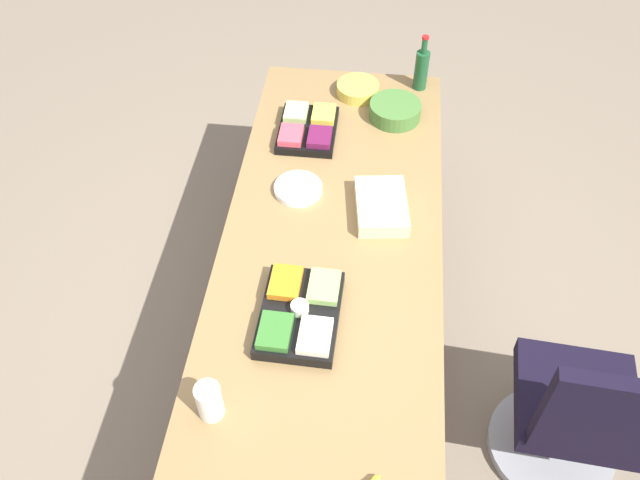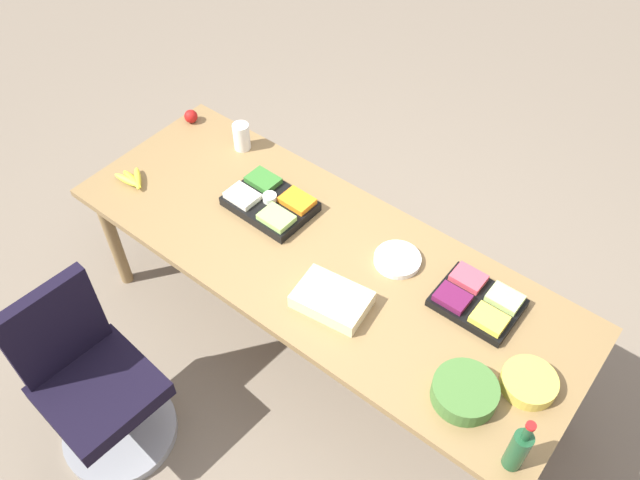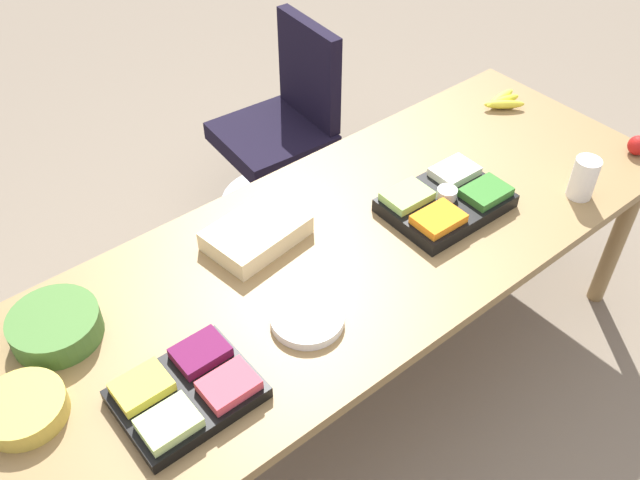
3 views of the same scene
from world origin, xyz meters
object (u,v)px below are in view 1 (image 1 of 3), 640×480
conference_table (331,256)px  paper_plate_stack (298,189)px  chip_bowl (358,89)px  veggie_tray (300,313)px  mayo_jar (209,401)px  fruit_platter (308,128)px  office_chair (573,421)px  wine_bottle (421,68)px  sheet_cake (381,206)px  salad_bowl (395,111)px

conference_table → paper_plate_stack: (-0.31, -0.18, 0.08)m
conference_table → chip_bowl: size_ratio=11.44×
veggie_tray → mayo_jar: (0.43, -0.25, 0.04)m
veggie_tray → mayo_jar: mayo_jar is taller
conference_table → paper_plate_stack: bearing=-149.8°
veggie_tray → fruit_platter: size_ratio=1.18×
office_chair → conference_table: bearing=-115.5°
mayo_jar → paper_plate_stack: (-1.12, 0.15, -0.06)m
conference_table → mayo_jar: 0.89m
wine_bottle → mayo_jar: (1.99, -0.69, -0.04)m
conference_table → veggie_tray: bearing=-11.8°
conference_table → veggie_tray: size_ratio=5.99×
veggie_tray → fruit_platter: veggie_tray is taller
fruit_platter → sheet_cake: bearing=37.8°
office_chair → paper_plate_stack: office_chair is taller
salad_bowl → veggie_tray: veggie_tray is taller
conference_table → wine_bottle: (-1.18, 0.36, 0.19)m
conference_table → salad_bowl: bearing=165.4°
sheet_cake → wine_bottle: wine_bottle is taller
mayo_jar → chip_bowl: (-1.89, 0.37, -0.05)m
salad_bowl → paper_plate_stack: salad_bowl is taller
paper_plate_stack → mayo_jar: bearing=-7.7°
office_chair → chip_bowl: bearing=-147.4°
veggie_tray → paper_plate_stack: veggie_tray is taller
sheet_cake → chip_bowl: bearing=-169.0°
fruit_platter → chip_bowl: bearing=147.8°
office_chair → sheet_cake: 1.19m
office_chair → wine_bottle: bearing=-157.7°
salad_bowl → conference_table: bearing=-14.6°
salad_bowl → fruit_platter: bearing=-67.3°
veggie_tray → fruit_platter: 1.12m
conference_table → sheet_cake: (-0.22, 0.20, 0.10)m
salad_bowl → veggie_tray: size_ratio=0.61×
sheet_cake → paper_plate_stack: 0.39m
wine_bottle → mayo_jar: bearing=-19.2°
fruit_platter → conference_table: bearing=14.6°
conference_table → salad_bowl: 0.94m
conference_table → office_chair: size_ratio=2.66×
veggie_tray → wine_bottle: size_ratio=1.39×
fruit_platter → salad_bowl: bearing=112.7°
sheet_cake → wine_bottle: size_ratio=1.04×
wine_bottle → chip_bowl: bearing=-73.6°
conference_table → sheet_cake: bearing=137.9°
fruit_platter → paper_plate_stack: fruit_platter is taller
veggie_tray → chip_bowl: veggie_tray is taller
veggie_tray → chip_bowl: (-1.47, 0.11, -0.01)m
fruit_platter → paper_plate_stack: bearing=1.0°
fruit_platter → chip_bowl: (-0.35, 0.22, -0.00)m
conference_table → veggie_tray: (0.39, -0.08, 0.10)m
conference_table → salad_bowl: (-0.90, 0.24, 0.11)m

